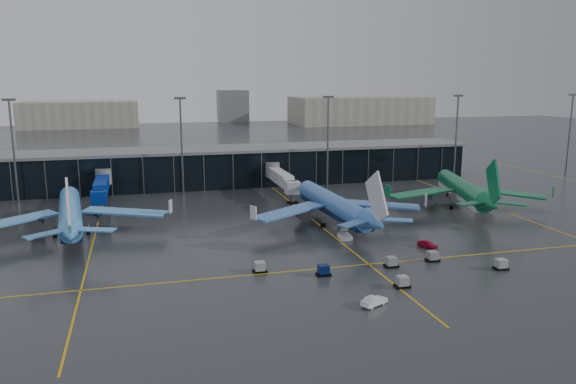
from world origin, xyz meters
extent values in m
plane|color=#282B2D|center=(0.00, 0.00, 0.00)|extent=(600.00, 600.00, 0.00)
cube|color=black|center=(0.00, 62.00, 5.00)|extent=(140.00, 16.00, 10.00)
cube|color=slate|center=(0.00, 62.00, 10.30)|extent=(142.00, 17.00, 0.80)
cylinder|color=#595B60|center=(-35.00, 53.50, 5.20)|extent=(4.00, 4.00, 4.00)
cube|color=navy|center=(-35.00, 40.00, 4.40)|extent=(3.00, 24.00, 3.00)
cylinder|color=#595B60|center=(-35.00, 32.50, 1.30)|extent=(1.00, 1.00, 2.60)
cylinder|color=#595B60|center=(10.00, 53.50, 5.20)|extent=(4.00, 4.00, 4.00)
cube|color=silver|center=(10.00, 40.00, 4.40)|extent=(3.00, 24.00, 3.00)
cylinder|color=#595B60|center=(10.00, 32.50, 1.30)|extent=(1.00, 1.00, 2.60)
cylinder|color=#595B60|center=(-55.00, 50.00, 12.50)|extent=(0.50, 0.50, 25.00)
cube|color=#595B60|center=(-55.00, 50.00, 25.20)|extent=(3.00, 0.40, 0.60)
cylinder|color=#595B60|center=(-15.00, 50.00, 12.50)|extent=(0.50, 0.50, 25.00)
cube|color=#595B60|center=(-15.00, 50.00, 25.20)|extent=(3.00, 0.40, 0.60)
cylinder|color=#595B60|center=(25.00, 50.00, 12.50)|extent=(0.50, 0.50, 25.00)
cube|color=#595B60|center=(25.00, 50.00, 25.20)|extent=(3.00, 0.40, 0.60)
cylinder|color=#595B60|center=(65.00, 50.00, 12.50)|extent=(0.50, 0.50, 25.00)
cube|color=#595B60|center=(65.00, 50.00, 25.20)|extent=(3.00, 0.40, 0.60)
cylinder|color=#595B60|center=(105.00, 50.00, 12.50)|extent=(0.50, 0.50, 25.00)
cube|color=#595B60|center=(105.00, 50.00, 25.20)|extent=(3.00, 0.40, 0.60)
cube|color=#B2AD99|center=(120.00, 260.00, 9.00)|extent=(90.00, 42.00, 18.00)
cube|color=#B2AD99|center=(-60.00, 280.00, 8.00)|extent=(70.00, 38.00, 16.00)
cube|color=#B2AD99|center=(40.00, 300.00, 11.00)|extent=(20.00, 20.00, 22.00)
cube|color=gold|center=(-35.00, 20.00, 0.01)|extent=(0.30, 120.00, 0.02)
cube|color=gold|center=(10.00, 20.00, 0.01)|extent=(0.30, 120.00, 0.02)
cube|color=gold|center=(55.00, 20.00, 0.01)|extent=(0.30, 120.00, 0.02)
cube|color=gold|center=(10.00, -15.00, 0.01)|extent=(220.00, 0.30, 0.02)
cube|color=black|center=(13.01, -17.20, 0.18)|extent=(2.20, 1.50, 0.36)
cube|color=gray|center=(13.01, -17.20, 0.95)|extent=(1.60, 1.50, 1.50)
cube|color=black|center=(21.02, -16.20, 0.18)|extent=(2.20, 1.50, 0.36)
cube|color=gray|center=(21.02, -16.20, 0.95)|extent=(1.60, 1.50, 1.50)
cube|color=black|center=(29.55, -22.83, 0.18)|extent=(2.20, 1.50, 0.36)
cube|color=#95989D|center=(29.55, -22.83, 0.95)|extent=(1.60, 1.50, 1.50)
cube|color=black|center=(1.05, -18.15, 0.18)|extent=(2.20, 1.50, 0.36)
cube|color=#051545|center=(1.05, -18.15, 0.95)|extent=(1.60, 1.50, 1.50)
cube|color=black|center=(10.64, -25.93, 0.18)|extent=(2.20, 1.50, 0.36)
cube|color=gray|center=(10.64, -25.93, 0.95)|extent=(1.60, 1.50, 1.50)
cube|color=black|center=(-8.23, -14.10, 0.18)|extent=(2.20, 1.50, 0.36)
cube|color=#92979A|center=(-8.23, -14.10, 0.95)|extent=(1.60, 1.50, 1.50)
cube|color=silver|center=(11.56, 0.28, 0.40)|extent=(2.46, 3.37, 0.80)
cube|color=silver|center=(11.56, 0.28, 2.30)|extent=(1.83, 2.96, 2.29)
imported|color=#AE0D2E|center=(23.95, -9.11, 0.66)|extent=(3.09, 4.16, 1.32)
imported|color=white|center=(3.92, -31.12, 0.68)|extent=(4.33, 3.11, 1.36)
camera|label=1|loc=(-25.81, -97.01, 30.19)|focal=35.00mm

